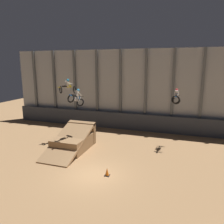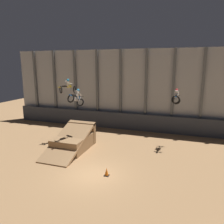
% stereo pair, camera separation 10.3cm
% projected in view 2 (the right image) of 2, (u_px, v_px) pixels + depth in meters
% --- Properties ---
extents(ground_plane, '(60.00, 60.00, 0.00)m').
position_uv_depth(ground_plane, '(92.00, 175.00, 15.56)').
color(ground_plane, '#9E754C').
extents(arena_back_wall, '(32.00, 0.40, 9.46)m').
position_uv_depth(arena_back_wall, '(133.00, 90.00, 25.89)').
color(arena_back_wall, '#ADB2B7').
rests_on(arena_back_wall, ground_plane).
extents(lower_barrier, '(31.36, 0.20, 2.00)m').
position_uv_depth(lower_barrier, '(131.00, 122.00, 26.03)').
color(lower_barrier, '#383D47').
rests_on(lower_barrier, ground_plane).
extents(dirt_ramp, '(2.81, 5.78, 2.27)m').
position_uv_depth(dirt_ramp, '(74.00, 140.00, 20.40)').
color(dirt_ramp, '#966F48').
rests_on(dirt_ramp, ground_plane).
extents(rider_bike_left_air, '(1.57, 1.63, 1.46)m').
position_uv_depth(rider_bike_left_air, '(68.00, 87.00, 21.68)').
color(rider_bike_left_air, black).
extents(rider_bike_center_air, '(1.02, 1.78, 1.66)m').
position_uv_depth(rider_bike_center_air, '(76.00, 98.00, 19.16)').
color(rider_bike_center_air, black).
extents(rider_bike_right_air, '(0.76, 1.73, 1.58)m').
position_uv_depth(rider_bike_right_air, '(176.00, 98.00, 20.08)').
color(rider_bike_right_air, black).
extents(traffic_cone_near_ramp, '(0.36, 0.36, 0.58)m').
position_uv_depth(traffic_cone_near_ramp, '(107.00, 172.00, 15.36)').
color(traffic_cone_near_ramp, black).
rests_on(traffic_cone_near_ramp, ground_plane).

